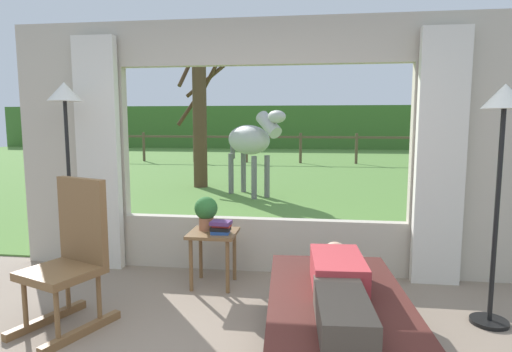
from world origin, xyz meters
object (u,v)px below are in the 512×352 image
(reclining_person, at_px, (339,284))
(floor_lamp_left, at_px, (66,121))
(recliner_sofa, at_px, (338,326))
(side_table, at_px, (213,241))
(horse, at_px, (251,141))
(pasture_tree, at_px, (200,120))
(floor_lamp_right, at_px, (502,132))
(rocking_chair, at_px, (72,255))
(book_stack, at_px, (221,227))
(potted_plant, at_px, (206,211))

(reclining_person, xyz_separation_m, floor_lamp_left, (-2.55, 1.23, 1.03))
(recliner_sofa, height_order, side_table, side_table)
(reclining_person, relative_size, horse, 0.83)
(side_table, relative_size, horse, 0.30)
(recliner_sofa, height_order, pasture_tree, pasture_tree)
(recliner_sofa, relative_size, reclining_person, 1.22)
(side_table, bearing_deg, floor_lamp_right, -12.10)
(rocking_chair, height_order, book_stack, rocking_chair)
(floor_lamp_right, bearing_deg, floor_lamp_left, 171.97)
(floor_lamp_left, xyz_separation_m, pasture_tree, (-0.28, 5.93, 0.03))
(floor_lamp_left, bearing_deg, reclining_person, -25.72)
(recliner_sofa, relative_size, rocking_chair, 1.57)
(side_table, xyz_separation_m, floor_lamp_left, (-1.44, 0.04, 1.12))
(side_table, bearing_deg, floor_lamp_left, 178.58)
(potted_plant, height_order, book_stack, potted_plant)
(book_stack, height_order, pasture_tree, pasture_tree)
(horse, bearing_deg, book_stack, 51.54)
(rocking_chair, relative_size, book_stack, 5.78)
(reclining_person, distance_m, pasture_tree, 7.77)
(potted_plant, distance_m, floor_lamp_left, 1.61)
(potted_plant, bearing_deg, floor_lamp_right, -13.08)
(recliner_sofa, bearing_deg, reclining_person, -93.71)
(floor_lamp_right, relative_size, horse, 1.05)
(recliner_sofa, height_order, horse, horse)
(reclining_person, distance_m, floor_lamp_right, 1.67)
(book_stack, bearing_deg, floor_lamp_right, -11.00)
(potted_plant, bearing_deg, reclining_person, -46.61)
(potted_plant, distance_m, book_stack, 0.24)
(side_table, bearing_deg, reclining_person, -47.21)
(floor_lamp_left, relative_size, pasture_tree, 0.62)
(pasture_tree, bearing_deg, floor_lamp_right, -58.18)
(recliner_sofa, height_order, potted_plant, potted_plant)
(rocking_chair, distance_m, horse, 5.85)
(potted_plant, distance_m, horse, 4.84)
(side_table, relative_size, potted_plant, 1.63)
(book_stack, bearing_deg, pasture_tree, 106.69)
(reclining_person, bearing_deg, floor_lamp_left, 150.57)
(side_table, bearing_deg, potted_plant, 143.13)
(side_table, bearing_deg, rocking_chair, -133.24)
(rocking_chair, distance_m, potted_plant, 1.27)
(rocking_chair, distance_m, floor_lamp_left, 1.50)
(reclining_person, bearing_deg, book_stack, 128.23)
(potted_plant, bearing_deg, rocking_chair, -128.72)
(rocking_chair, relative_size, horse, 0.65)
(recliner_sofa, relative_size, horse, 1.01)
(side_table, bearing_deg, horse, 94.28)
(rocking_chair, bearing_deg, recliner_sofa, 15.38)
(rocking_chair, relative_size, potted_plant, 3.50)
(floor_lamp_right, distance_m, pasture_tree, 7.60)
(potted_plant, xyz_separation_m, pasture_tree, (-1.64, 5.91, 0.87))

